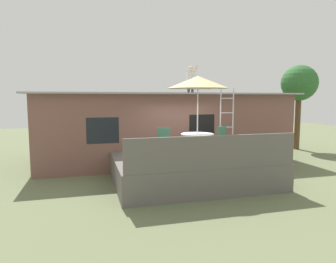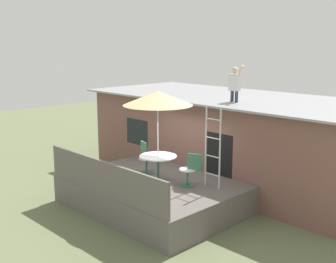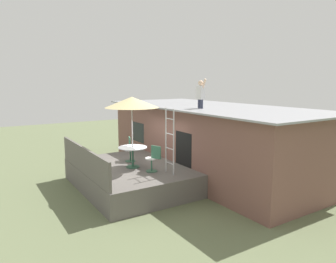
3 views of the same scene
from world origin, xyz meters
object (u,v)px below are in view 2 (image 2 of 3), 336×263
patio_chair_left (145,158)px  person_figure (235,82)px  patio_chair_right (190,170)px  step_ladder (213,147)px  patio_umbrella (158,98)px  patio_table (158,161)px

patio_chair_left → person_figure: bearing=74.7°
person_figure → patio_chair_right: 3.13m
person_figure → patio_chair_right: bearing=-84.0°
step_ladder → patio_chair_right: 0.88m
patio_chair_left → patio_chair_right: (1.78, 0.03, 0.00)m
person_figure → patio_umbrella: bearing=-104.7°
patio_table → patio_chair_left: bearing=160.5°
patio_umbrella → patio_chair_right: size_ratio=2.76×
step_ladder → patio_chair_right: bearing=-140.5°
step_ladder → person_figure: person_figure is taller
person_figure → patio_chair_right: person_figure is taller
patio_table → patio_chair_left: patio_chair_left is taller
patio_umbrella → step_ladder: size_ratio=1.15×
patio_umbrella → step_ladder: patio_umbrella is taller
patio_chair_right → person_figure: bearing=-104.7°
patio_umbrella → patio_chair_right: 2.12m
patio_table → patio_chair_right: 0.97m
patio_table → patio_umbrella: bearing=90.0°
patio_chair_right → patio_table: bearing=0.0°
person_figure → patio_chair_left: 3.50m
person_figure → patio_chair_right: (0.23, -2.20, -2.22)m
patio_table → patio_chair_left: 0.94m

